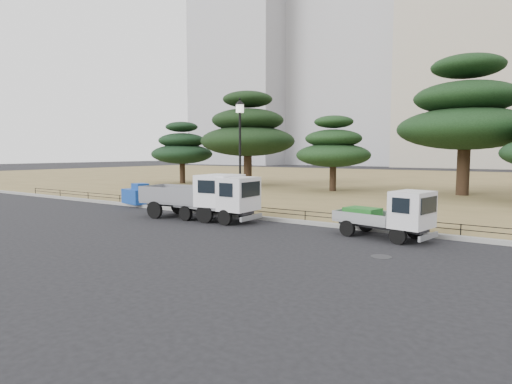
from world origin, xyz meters
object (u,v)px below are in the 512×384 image
Objects in this scene: truck_kei_front at (222,199)px; truck_kei_rear at (389,214)px; truck_large at (197,194)px; tarp_pile at (139,195)px; street_lamp at (240,137)px.

truck_kei_rear is (7.19, 0.28, -0.12)m from truck_kei_front.
truck_large is 1.39× the size of truck_kei_rear.
truck_kei_rear is at bearing -4.50° from truck_large.
truck_kei_front is 7.47m from tarp_pile.
tarp_pile is at bearing 179.86° from street_lamp.
street_lamp reaches higher than tarp_pile.
truck_kei_rear reaches higher than tarp_pile.
truck_kei_rear is at bearing -10.52° from street_lamp.
tarp_pile is (-7.27, 1.67, -0.37)m from truck_kei_front.
truck_large reaches higher than truck_kei_front.
truck_kei_front is 1.07× the size of truck_kei_rear.
street_lamp is (-7.40, 1.37, 2.86)m from truck_kei_rear.
street_lamp reaches higher than truck_kei_front.
truck_kei_front reaches higher than truck_kei_rear.
truck_kei_rear is 14.53m from tarp_pile.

